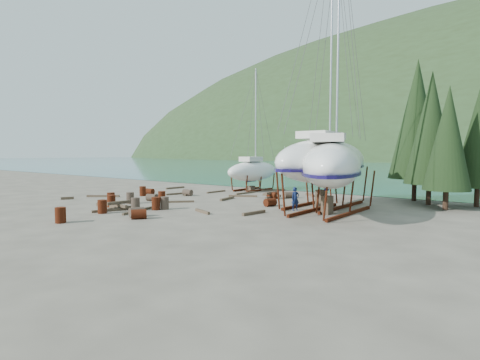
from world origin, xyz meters
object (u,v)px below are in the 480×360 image
Objects in this scene: large_sailboat_near at (325,160)px; worker at (295,199)px; large_sailboat_far at (332,165)px; small_sailboat_shore at (253,171)px.

worker is (-0.74, -2.97, -2.58)m from large_sailboat_near.
large_sailboat_far is at bearing -60.16° from large_sailboat_near.
large_sailboat_near is at bearing -30.26° from small_sailboat_shore.
small_sailboat_shore is at bearing 123.09° from large_sailboat_far.
large_sailboat_far is (1.66, -2.49, -0.22)m from large_sailboat_near.
small_sailboat_shore is at bearing 78.35° from worker.
small_sailboat_shore reaches higher than worker.
large_sailboat_near is 1.65× the size of small_sailboat_shore.
worker is at bearing -107.87° from large_sailboat_near.
large_sailboat_far is 3.41m from worker.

